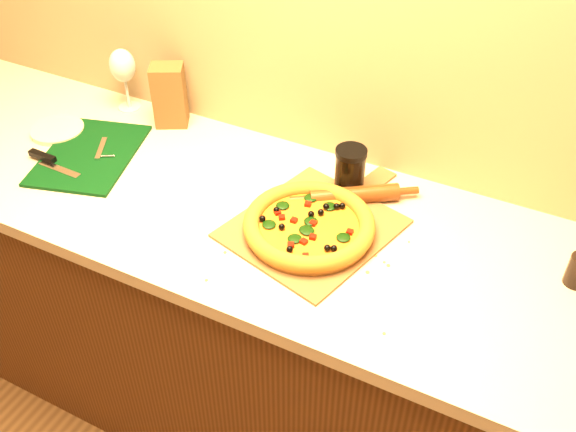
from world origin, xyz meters
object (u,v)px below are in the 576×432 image
object	(u,v)px
pizza	(309,225)
rolling_pin	(354,195)
side_plate	(58,130)
wine_glass	(123,67)
dark_jar	(350,171)
cutting_board	(88,155)
pizza_peel	(316,225)

from	to	relation	value
pizza	rolling_pin	bearing A→B (deg)	73.23
side_plate	wine_glass	bearing A→B (deg)	64.53
rolling_pin	dark_jar	bearing A→B (deg)	129.44
rolling_pin	side_plate	size ratio (longest dim) A/B	1.86
pizza	side_plate	bearing A→B (deg)	175.19
cutting_board	wine_glass	distance (m)	0.31
cutting_board	wine_glass	size ratio (longest dim) A/B	2.03
rolling_pin	dark_jar	xyz separation A→B (m)	(-0.03, 0.04, 0.04)
cutting_board	rolling_pin	distance (m)	0.78
pizza_peel	dark_jar	world-z (taller)	dark_jar
rolling_pin	side_plate	world-z (taller)	rolling_pin
cutting_board	dark_jar	world-z (taller)	dark_jar
wine_glass	pizza	bearing A→B (deg)	-20.55
rolling_pin	pizza_peel	bearing A→B (deg)	-109.34
pizza	side_plate	xyz separation A→B (m)	(-0.88, 0.07, -0.02)
pizza	wine_glass	size ratio (longest dim) A/B	1.63
pizza	side_plate	world-z (taller)	pizza
cutting_board	dark_jar	size ratio (longest dim) A/B	3.06
wine_glass	dark_jar	bearing A→B (deg)	-6.03
pizza_peel	wine_glass	bearing A→B (deg)	176.78
pizza_peel	dark_jar	distance (m)	0.18
pizza_peel	rolling_pin	distance (m)	0.14
pizza_peel	side_plate	distance (m)	0.88
pizza	rolling_pin	distance (m)	0.18
pizza	cutting_board	xyz separation A→B (m)	(-0.71, 0.02, -0.02)
cutting_board	dark_jar	bearing A→B (deg)	-1.40
pizza	cutting_board	distance (m)	0.71
wine_glass	side_plate	xyz separation A→B (m)	(-0.10, -0.22, -0.13)
pizza_peel	rolling_pin	world-z (taller)	rolling_pin
cutting_board	side_plate	distance (m)	0.18
rolling_pin	wine_glass	bearing A→B (deg)	171.57
wine_glass	dark_jar	xyz separation A→B (m)	(0.79, -0.08, -0.07)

